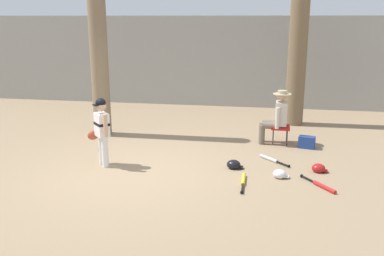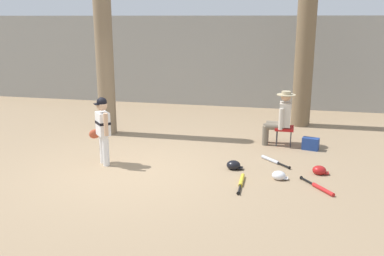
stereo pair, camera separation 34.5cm
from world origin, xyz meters
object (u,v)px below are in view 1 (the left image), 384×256
(handbag_beside_stool, at_px, (307,142))
(bat_aluminum_silver, at_px, (271,159))
(tree_behind_spectator, at_px, (297,56))
(batting_helmet_red, at_px, (319,168))
(seated_spectator, at_px, (277,116))
(tree_near_player, at_px, (98,41))
(folding_stool, at_px, (280,128))
(batting_helmet_white, at_px, (280,174))
(bat_red_barrel, at_px, (322,186))
(bat_yellow_trainer, at_px, (243,181))
(young_ballplayer, at_px, (101,128))
(batting_helmet_black, at_px, (234,165))

(handbag_beside_stool, relative_size, bat_aluminum_silver, 0.56)
(tree_behind_spectator, relative_size, batting_helmet_red, 15.10)
(seated_spectator, bearing_deg, tree_near_player, 179.02)
(folding_stool, height_order, bat_aluminum_silver, folding_stool)
(tree_near_player, bearing_deg, handbag_beside_stool, -3.73)
(seated_spectator, bearing_deg, handbag_beside_stool, -19.86)
(tree_behind_spectator, bearing_deg, batting_helmet_white, -96.27)
(tree_near_player, xyz_separation_m, bat_red_barrel, (4.81, -2.53, -2.18))
(bat_yellow_trainer, relative_size, bat_aluminum_silver, 1.37)
(batting_helmet_white, height_order, batting_helmet_red, batting_helmet_red)
(seated_spectator, distance_m, batting_helmet_white, 2.20)
(handbag_beside_stool, bearing_deg, batting_helmet_white, -107.95)
(young_ballplayer, bearing_deg, bat_yellow_trainer, -8.71)
(folding_stool, xyz_separation_m, handbag_beside_stool, (0.56, -0.24, -0.23))
(tree_near_player, height_order, batting_helmet_white, tree_near_player)
(folding_stool, distance_m, seated_spectator, 0.29)
(bat_red_barrel, bearing_deg, batting_helmet_black, 156.03)
(batting_helmet_red, bearing_deg, tree_behind_spectator, 94.15)
(tree_near_player, height_order, tree_behind_spectator, tree_near_player)
(folding_stool, distance_m, batting_helmet_black, 2.01)
(young_ballplayer, height_order, batting_helmet_white, young_ballplayer)
(tree_behind_spectator, relative_size, folding_stool, 10.62)
(bat_yellow_trainer, xyz_separation_m, batting_helmet_red, (1.32, 0.75, 0.04))
(seated_spectator, height_order, batting_helmet_red, seated_spectator)
(tree_behind_spectator, relative_size, batting_helmet_black, 14.25)
(tree_behind_spectator, xyz_separation_m, young_ballplayer, (-3.74, -3.95, -1.02))
(batting_helmet_black, bearing_deg, bat_red_barrel, -23.97)
(seated_spectator, bearing_deg, bat_red_barrel, -73.51)
(young_ballplayer, height_order, handbag_beside_stool, young_ballplayer)
(tree_behind_spectator, height_order, batting_helmet_black, tree_behind_spectator)
(bat_red_barrel, bearing_deg, batting_helmet_red, 87.83)
(bat_aluminum_silver, distance_m, bat_red_barrel, 1.48)
(folding_stool, relative_size, bat_red_barrel, 0.58)
(bat_yellow_trainer, xyz_separation_m, batting_helmet_black, (-0.22, 0.67, 0.04))
(tree_behind_spectator, distance_m, handbag_beside_stool, 2.70)
(handbag_beside_stool, bearing_deg, batting_helmet_black, -133.10)
(tree_behind_spectator, relative_size, bat_aluminum_silver, 7.19)
(folding_stool, distance_m, batting_helmet_red, 1.85)
(seated_spectator, xyz_separation_m, batting_helmet_white, (0.05, -2.12, -0.57))
(folding_stool, xyz_separation_m, batting_helmet_black, (-0.88, -1.78, -0.29))
(bat_aluminum_silver, distance_m, batting_helmet_black, 0.88)
(bat_red_barrel, height_order, batting_helmet_black, batting_helmet_black)
(folding_stool, height_order, batting_helmet_white, folding_stool)
(bat_aluminum_silver, bearing_deg, batting_helmet_red, -29.19)
(batting_helmet_black, bearing_deg, folding_stool, 63.65)
(bat_yellow_trainer, distance_m, batting_helmet_black, 0.71)
(bat_yellow_trainer, height_order, bat_aluminum_silver, same)
(tree_behind_spectator, height_order, folding_stool, tree_behind_spectator)
(batting_helmet_red, bearing_deg, bat_yellow_trainer, -150.46)
(seated_spectator, bearing_deg, tree_behind_spectator, 75.48)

